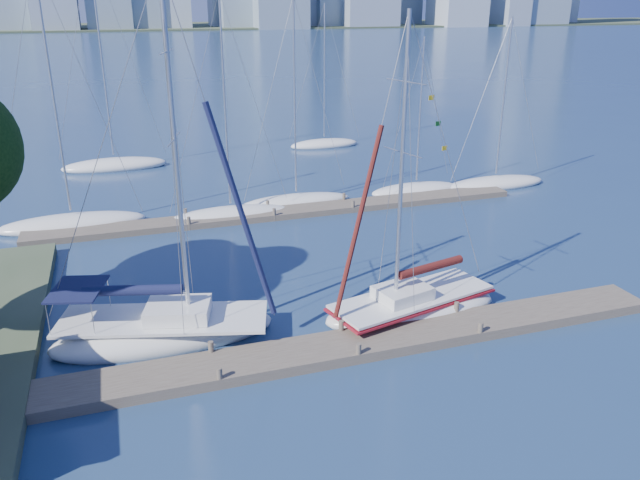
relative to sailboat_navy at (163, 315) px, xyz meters
name	(u,v)px	position (x,y,z in m)	size (l,w,h in m)	color
ground	(349,351)	(6.47, -2.93, -1.11)	(700.00, 700.00, 0.00)	navy
near_dock	(349,346)	(6.47, -2.93, -0.91)	(26.00, 2.00, 0.40)	#50463A
far_dock	(287,212)	(8.47, 13.07, -0.93)	(30.00, 1.80, 0.36)	#50463A
far_shore	(119,27)	(6.47, 317.07, -1.11)	(800.00, 100.00, 1.50)	#38472D
sailboat_navy	(163,315)	(0.00, 0.00, 0.00)	(8.85, 4.87, 14.02)	silver
sailboat_maroon	(412,292)	(9.93, -1.04, -0.07)	(7.94, 4.19, 12.52)	silver
bg_boat_0	(73,223)	(-3.87, 14.80, -0.82)	(8.51, 4.64, 14.79)	silver
bg_boat_1	(231,214)	(5.12, 13.66, -0.86)	(7.38, 2.75, 13.09)	silver
bg_boat_2	(296,201)	(9.61, 14.95, -0.87)	(7.42, 3.31, 12.84)	silver
bg_boat_4	(416,190)	(18.06, 14.86, -0.88)	(6.75, 4.23, 10.50)	silver
bg_boat_5	(495,183)	(24.01, 14.46, -0.86)	(7.88, 3.04, 11.64)	silver
bg_boat_6	(115,165)	(-1.27, 28.16, -0.78)	(7.93, 2.61, 16.61)	silver
bg_boat_7	(324,144)	(16.74, 30.49, -0.85)	(6.55, 3.36, 12.40)	silver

